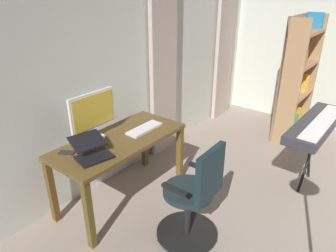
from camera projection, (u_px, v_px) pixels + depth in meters
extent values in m
cube|color=silver|center=(129.00, 54.00, 3.51)|extent=(5.41, 0.10, 2.80)
cube|color=#C1ACA1|center=(225.00, 40.00, 4.96)|extent=(0.48, 0.06, 2.60)
cube|color=#C1ACA1|center=(164.00, 56.00, 3.83)|extent=(0.48, 0.06, 2.60)
cube|color=brown|center=(120.00, 140.00, 3.07)|extent=(1.38, 0.63, 0.04)
cube|color=brown|center=(180.00, 155.00, 3.53)|extent=(0.06, 0.06, 0.68)
cube|color=brown|center=(89.00, 216.00, 2.60)|extent=(0.06, 0.06, 0.68)
cube|color=brown|center=(144.00, 141.00, 3.84)|extent=(0.06, 0.06, 0.68)
cube|color=brown|center=(52.00, 191.00, 2.91)|extent=(0.06, 0.06, 0.68)
cylinder|color=black|center=(187.00, 232.00, 2.84)|extent=(0.56, 0.56, 0.02)
sphere|color=black|center=(201.00, 218.00, 3.03)|extent=(0.05, 0.05, 0.05)
sphere|color=black|center=(171.00, 218.00, 3.04)|extent=(0.05, 0.05, 0.05)
sphere|color=black|center=(160.00, 240.00, 2.78)|extent=(0.05, 0.05, 0.05)
sphere|color=black|center=(214.00, 240.00, 2.77)|extent=(0.05, 0.05, 0.05)
cylinder|color=black|center=(187.00, 214.00, 2.75)|extent=(0.06, 0.06, 0.44)
cylinder|color=#1D2A2E|center=(188.00, 191.00, 2.65)|extent=(0.45, 0.45, 0.05)
cube|color=#162B2F|center=(210.00, 175.00, 2.43)|extent=(0.37, 0.06, 0.45)
cube|color=black|center=(175.00, 190.00, 2.44)|extent=(0.04, 0.24, 0.03)
cube|color=black|center=(201.00, 168.00, 2.73)|extent=(0.04, 0.24, 0.03)
cylinder|color=white|center=(96.00, 138.00, 3.07)|extent=(0.18, 0.18, 0.01)
cylinder|color=white|center=(96.00, 133.00, 3.05)|extent=(0.04, 0.04, 0.10)
cube|color=white|center=(93.00, 111.00, 2.95)|extent=(0.52, 0.03, 0.37)
cube|color=gold|center=(94.00, 111.00, 2.94)|extent=(0.48, 0.01, 0.32)
cube|color=white|center=(145.00, 129.00, 3.25)|extent=(0.42, 0.15, 0.02)
cube|color=black|center=(94.00, 157.00, 2.72)|extent=(0.34, 0.28, 0.02)
cube|color=black|center=(87.00, 141.00, 2.75)|extent=(0.33, 0.28, 0.08)
cube|color=#232328|center=(67.00, 153.00, 2.80)|extent=(0.13, 0.16, 0.01)
cube|color=#AB8257|center=(306.00, 74.00, 4.69)|extent=(0.04, 0.30, 1.75)
cube|color=#AB8257|center=(289.00, 86.00, 4.14)|extent=(0.04, 0.30, 1.75)
cube|color=tan|center=(289.00, 78.00, 4.49)|extent=(0.81, 0.04, 1.75)
cube|color=#A78258|center=(290.00, 121.00, 4.69)|extent=(0.73, 0.30, 0.04)
cube|color=tan|center=(295.00, 94.00, 4.51)|extent=(0.73, 0.30, 0.04)
cube|color=tan|center=(301.00, 64.00, 4.32)|extent=(0.73, 0.30, 0.04)
cube|color=tan|center=(307.00, 32.00, 4.14)|extent=(0.73, 0.30, 0.04)
cube|color=orange|center=(292.00, 113.00, 4.63)|extent=(0.04, 0.26, 0.23)
cube|color=gold|center=(299.00, 86.00, 4.54)|extent=(0.03, 0.22, 0.16)
cube|color=orange|center=(299.00, 59.00, 4.18)|extent=(0.06, 0.20, 0.16)
cube|color=#2480C2|center=(315.00, 20.00, 4.31)|extent=(0.05, 0.22, 0.22)
cube|color=#36924B|center=(289.00, 118.00, 4.58)|extent=(0.03, 0.25, 0.16)
cube|color=gold|center=(301.00, 82.00, 4.60)|extent=(0.05, 0.22, 0.23)
cube|color=#C74941|center=(299.00, 57.00, 4.15)|extent=(0.04, 0.20, 0.23)
cylinder|color=black|center=(309.00, 157.00, 3.45)|extent=(0.41, 0.04, 0.73)
cylinder|color=black|center=(309.00, 157.00, 3.45)|extent=(0.41, 0.04, 0.73)
cube|color=#333338|center=(316.00, 124.00, 3.28)|extent=(1.21, 0.34, 0.09)
cube|color=white|center=(323.00, 122.00, 3.22)|extent=(1.11, 0.20, 0.01)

